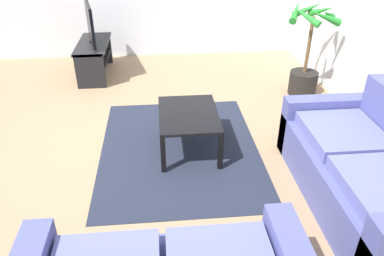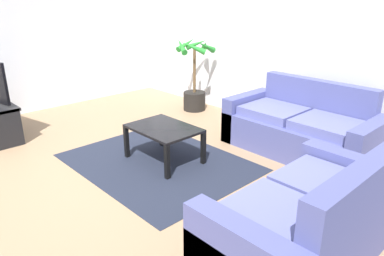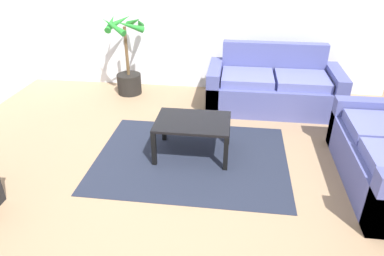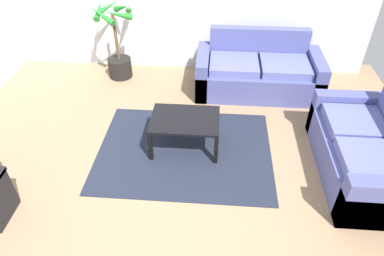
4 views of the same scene
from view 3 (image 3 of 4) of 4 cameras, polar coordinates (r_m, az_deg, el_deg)
name	(u,v)px [view 3 (image 3 of 4)]	position (r m, az deg, el deg)	size (l,w,h in m)	color
ground_plane	(166,196)	(3.62, -4.22, -10.78)	(6.60, 6.60, 0.00)	#937556
wall_back	(200,5)	(5.86, 1.31, 19.08)	(6.00, 0.06, 2.70)	silver
couch_main	(273,89)	(5.44, 12.78, 6.16)	(1.90, 0.90, 0.90)	#4C518C
coffee_table	(193,125)	(4.07, 0.12, 0.42)	(0.85, 0.61, 0.44)	black
area_rug	(192,158)	(4.18, -0.06, -4.76)	(2.20, 1.70, 0.01)	#1E2333
potted_palm	(128,64)	(5.85, -10.21, 10.01)	(0.67, 0.65, 1.26)	black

